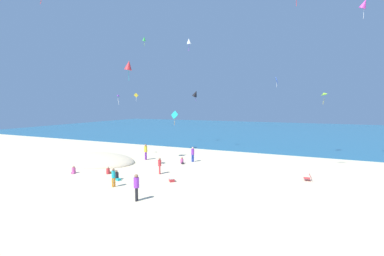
% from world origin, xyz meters
% --- Properties ---
extents(ground_plane, '(120.00, 120.00, 0.00)m').
position_xyz_m(ground_plane, '(0.00, 10.00, 0.00)').
color(ground_plane, beige).
extents(ocean_water, '(120.00, 60.00, 0.05)m').
position_xyz_m(ocean_water, '(0.00, 51.97, 0.03)').
color(ocean_water, '#236084').
rests_on(ocean_water, ground_plane).
extents(dune_mound, '(8.65, 6.06, 1.75)m').
position_xyz_m(dune_mound, '(-12.14, 9.80, 0.00)').
color(dune_mound, beige).
rests_on(dune_mound, ground_plane).
extents(beach_chair_far_right, '(0.64, 0.61, 0.56)m').
position_xyz_m(beach_chair_far_right, '(8.57, 11.32, 0.27)').
color(beach_chair_far_right, '#D13D3D').
rests_on(beach_chair_far_right, ground_plane).
extents(cooler_box, '(0.59, 0.60, 0.29)m').
position_xyz_m(cooler_box, '(-1.38, 6.57, 0.14)').
color(cooler_box, red).
rests_on(cooler_box, ground_plane).
extents(person_0, '(0.41, 0.41, 1.74)m').
position_xyz_m(person_0, '(-8.06, 12.84, 1.01)').
color(person_0, purple).
rests_on(person_0, ground_plane).
extents(person_1, '(0.36, 0.36, 1.40)m').
position_xyz_m(person_1, '(-4.67, 3.58, 0.81)').
color(person_1, orange).
rests_on(person_1, ground_plane).
extents(person_2, '(0.58, 0.58, 0.68)m').
position_xyz_m(person_2, '(-3.52, 12.75, 0.25)').
color(person_2, '#D8599E').
rests_on(person_2, ground_plane).
extents(person_3, '(0.45, 0.45, 1.73)m').
position_xyz_m(person_3, '(-1.37, 1.89, 1.00)').
color(person_3, black).
rests_on(person_3, ground_plane).
extents(person_4, '(0.72, 0.52, 0.82)m').
position_xyz_m(person_4, '(-5.70, 5.14, 0.30)').
color(person_4, black).
rests_on(person_4, ground_plane).
extents(person_5, '(0.43, 0.43, 1.60)m').
position_xyz_m(person_5, '(-2.86, 14.00, 0.92)').
color(person_5, blue).
rests_on(person_5, ground_plane).
extents(person_6, '(0.54, 0.62, 0.69)m').
position_xyz_m(person_6, '(-10.63, 5.27, 0.26)').
color(person_6, '#D8599E').
rests_on(person_6, ground_plane).
extents(person_7, '(0.40, 0.40, 1.45)m').
position_xyz_m(person_7, '(-3.48, 8.23, 0.84)').
color(person_7, red).
rests_on(person_7, ground_plane).
extents(person_8, '(0.36, 0.56, 0.66)m').
position_xyz_m(person_8, '(-7.65, 6.37, 0.24)').
color(person_8, red).
rests_on(person_8, ground_plane).
extents(kite_black, '(1.28, 1.06, 1.72)m').
position_xyz_m(kite_black, '(-8.04, 26.62, 7.80)').
color(kite_black, black).
extents(kite_magenta, '(1.13, 1.06, 1.89)m').
position_xyz_m(kite_magenta, '(12.90, 20.04, 15.99)').
color(kite_magenta, '#DB3DA8').
extents(kite_purple, '(0.48, 0.51, 1.16)m').
position_xyz_m(kite_purple, '(-11.64, 12.85, 7.10)').
color(kite_purple, purple).
extents(kite_teal, '(1.17, 0.41, 1.96)m').
position_xyz_m(kite_teal, '(-7.97, 19.54, 4.72)').
color(kite_teal, '#1EADAD').
extents(kite_white, '(0.72, 0.74, 1.58)m').
position_xyz_m(kite_white, '(-5.72, 19.20, 13.97)').
color(kite_white, white).
extents(kite_green, '(0.80, 0.75, 1.41)m').
position_xyz_m(kite_green, '(-13.25, 20.55, 15.28)').
color(kite_green, green).
extents(kite_red, '(1.00, 0.88, 2.05)m').
position_xyz_m(kite_red, '(-8.42, 10.57, 10.06)').
color(kite_red, red).
extents(kite_yellow, '(0.62, 0.26, 1.06)m').
position_xyz_m(kite_yellow, '(-12.58, 17.50, 7.30)').
color(kite_yellow, yellow).
extents(kite_blue, '(0.31, 0.86, 1.32)m').
position_xyz_m(kite_blue, '(4.36, 23.93, 9.15)').
color(kite_blue, blue).
extents(kite_lime, '(0.82, 0.93, 1.49)m').
position_xyz_m(kite_lime, '(9.77, 23.89, 7.38)').
color(kite_lime, '#99DB33').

